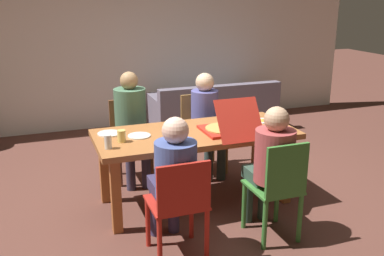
{
  "coord_description": "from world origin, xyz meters",
  "views": [
    {
      "loc": [
        -1.42,
        -3.78,
        2.03
      ],
      "look_at": [
        0.0,
        0.1,
        0.76
      ],
      "focal_mm": 40.83,
      "sensor_mm": 36.0,
      "label": 1
    }
  ],
  "objects_px": {
    "person_0": "(132,119)",
    "chair_2": "(278,187)",
    "person_2": "(271,159)",
    "person_3": "(173,173)",
    "plate_0": "(139,136)",
    "dining_table": "(196,141)",
    "drinking_glass_1": "(171,128)",
    "chair_0": "(130,137)",
    "plate_1": "(262,121)",
    "chair_3": "(180,203)",
    "drinking_glass_0": "(122,136)",
    "drinking_glass_2": "(108,142)",
    "chair_1": "(202,128)",
    "plate_2": "(109,133)",
    "pizza_box_0": "(227,128)",
    "person_1": "(207,116)",
    "couch": "(214,113)"
  },
  "relations": [
    {
      "from": "person_3",
      "to": "pizza_box_0",
      "type": "height_order",
      "value": "person_3"
    },
    {
      "from": "person_0",
      "to": "chair_1",
      "type": "height_order",
      "value": "person_0"
    },
    {
      "from": "plate_1",
      "to": "drinking_glass_0",
      "type": "xyz_separation_m",
      "value": [
        -1.51,
        -0.14,
        0.04
      ]
    },
    {
      "from": "person_1",
      "to": "person_3",
      "type": "xyz_separation_m",
      "value": [
        -0.86,
        -1.43,
        -0.01
      ]
    },
    {
      "from": "dining_table",
      "to": "drinking_glass_1",
      "type": "xyz_separation_m",
      "value": [
        -0.25,
        -0.0,
        0.16
      ]
    },
    {
      "from": "couch",
      "to": "chair_1",
      "type": "bearing_deg",
      "value": -118.24
    },
    {
      "from": "person_3",
      "to": "plate_2",
      "type": "xyz_separation_m",
      "value": [
        -0.34,
        0.95,
        0.08
      ]
    },
    {
      "from": "chair_0",
      "to": "couch",
      "type": "distance_m",
      "value": 2.1
    },
    {
      "from": "person_2",
      "to": "pizza_box_0",
      "type": "relative_size",
      "value": 1.79
    },
    {
      "from": "chair_0",
      "to": "plate_2",
      "type": "relative_size",
      "value": 4.01
    },
    {
      "from": "chair_0",
      "to": "person_2",
      "type": "bearing_deg",
      "value": -62.51
    },
    {
      "from": "plate_1",
      "to": "drinking_glass_1",
      "type": "xyz_separation_m",
      "value": [
        -1.02,
        -0.08,
        0.05
      ]
    },
    {
      "from": "person_0",
      "to": "person_2",
      "type": "relative_size",
      "value": 1.06
    },
    {
      "from": "person_0",
      "to": "drinking_glass_0",
      "type": "relative_size",
      "value": 11.24
    },
    {
      "from": "person_0",
      "to": "drinking_glass_0",
      "type": "bearing_deg",
      "value": -108.3
    },
    {
      "from": "chair_2",
      "to": "person_3",
      "type": "distance_m",
      "value": 0.9
    },
    {
      "from": "pizza_box_0",
      "to": "plate_1",
      "type": "xyz_separation_m",
      "value": [
        0.51,
        0.23,
        -0.04
      ]
    },
    {
      "from": "chair_3",
      "to": "person_1",
      "type": "bearing_deg",
      "value": 61.43
    },
    {
      "from": "plate_0",
      "to": "plate_2",
      "type": "distance_m",
      "value": 0.3
    },
    {
      "from": "person_3",
      "to": "plate_1",
      "type": "relative_size",
      "value": 5.49
    },
    {
      "from": "person_3",
      "to": "drinking_glass_1",
      "type": "distance_m",
      "value": 0.79
    },
    {
      "from": "person_1",
      "to": "drinking_glass_2",
      "type": "xyz_separation_m",
      "value": [
        -1.27,
        -0.89,
        0.12
      ]
    },
    {
      "from": "drinking_glass_2",
      "to": "chair_1",
      "type": "bearing_deg",
      "value": 39.34
    },
    {
      "from": "person_1",
      "to": "chair_3",
      "type": "xyz_separation_m",
      "value": [
        -0.86,
        -1.58,
        -0.2
      ]
    },
    {
      "from": "chair_0",
      "to": "chair_2",
      "type": "bearing_deg",
      "value": -64.34
    },
    {
      "from": "person_1",
      "to": "plate_0",
      "type": "xyz_separation_m",
      "value": [
        -0.94,
        -0.65,
        0.07
      ]
    },
    {
      "from": "person_2",
      "to": "person_3",
      "type": "relative_size",
      "value": 1.01
    },
    {
      "from": "chair_0",
      "to": "drinking_glass_0",
      "type": "height_order",
      "value": "chair_0"
    },
    {
      "from": "dining_table",
      "to": "drinking_glass_1",
      "type": "bearing_deg",
      "value": -179.96
    },
    {
      "from": "chair_1",
      "to": "pizza_box_0",
      "type": "height_order",
      "value": "pizza_box_0"
    },
    {
      "from": "person_1",
      "to": "couch",
      "type": "height_order",
      "value": "person_1"
    },
    {
      "from": "plate_0",
      "to": "plate_2",
      "type": "height_order",
      "value": "same"
    },
    {
      "from": "chair_1",
      "to": "pizza_box_0",
      "type": "relative_size",
      "value": 1.37
    },
    {
      "from": "chair_0",
      "to": "drinking_glass_2",
      "type": "height_order",
      "value": "chair_0"
    },
    {
      "from": "dining_table",
      "to": "couch",
      "type": "xyz_separation_m",
      "value": [
        1.14,
        2.23,
        -0.39
      ]
    },
    {
      "from": "chair_2",
      "to": "plate_0",
      "type": "height_order",
      "value": "chair_2"
    },
    {
      "from": "plate_2",
      "to": "person_0",
      "type": "bearing_deg",
      "value": 58.39
    },
    {
      "from": "plate_1",
      "to": "drinking_glass_2",
      "type": "xyz_separation_m",
      "value": [
        -1.65,
        -0.28,
        0.05
      ]
    },
    {
      "from": "couch",
      "to": "pizza_box_0",
      "type": "bearing_deg",
      "value": -110.16
    },
    {
      "from": "chair_2",
      "to": "couch",
      "type": "height_order",
      "value": "chair_2"
    },
    {
      "from": "person_0",
      "to": "chair_2",
      "type": "relative_size",
      "value": 1.37
    },
    {
      "from": "person_1",
      "to": "person_3",
      "type": "relative_size",
      "value": 1.02
    },
    {
      "from": "plate_0",
      "to": "drinking_glass_2",
      "type": "distance_m",
      "value": 0.41
    },
    {
      "from": "chair_3",
      "to": "drinking_glass_0",
      "type": "xyz_separation_m",
      "value": [
        -0.27,
        0.83,
        0.32
      ]
    },
    {
      "from": "chair_0",
      "to": "plate_1",
      "type": "distance_m",
      "value": 1.5
    },
    {
      "from": "person_1",
      "to": "pizza_box_0",
      "type": "height_order",
      "value": "person_1"
    },
    {
      "from": "chair_2",
      "to": "person_0",
      "type": "bearing_deg",
      "value": 117.34
    },
    {
      "from": "pizza_box_0",
      "to": "drinking_glass_2",
      "type": "xyz_separation_m",
      "value": [
        -1.14,
        -0.05,
        0.01
      ]
    },
    {
      "from": "person_1",
      "to": "drinking_glass_1",
      "type": "distance_m",
      "value": 0.95
    },
    {
      "from": "pizza_box_0",
      "to": "drinking_glass_1",
      "type": "distance_m",
      "value": 0.53
    }
  ]
}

